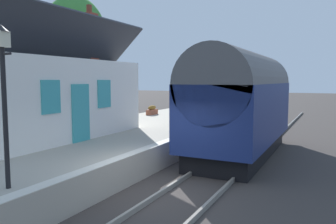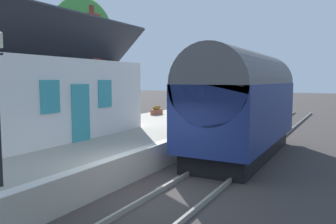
{
  "view_description": "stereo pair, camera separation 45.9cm",
  "coord_description": "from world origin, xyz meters",
  "px_view_note": "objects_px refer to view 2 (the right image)",
  "views": [
    {
      "loc": [
        -7.83,
        -4.32,
        3.14
      ],
      "look_at": [
        3.77,
        1.5,
        1.89
      ],
      "focal_mm": 35.65,
      "sensor_mm": 36.0,
      "label": 1
    },
    {
      "loc": [
        -7.61,
        -4.73,
        3.14
      ],
      "look_at": [
        3.77,
        1.5,
        1.89
      ],
      "focal_mm": 35.65,
      "sensor_mm": 36.0,
      "label": 2
    }
  ],
  "objects_px": {
    "tree_behind_building": "(18,40)",
    "tree_mid_background": "(74,56)",
    "train": "(243,103)",
    "planter_under_sign": "(157,110)",
    "station_building": "(53,95)",
    "station_sign_board": "(210,101)",
    "planter_bench_right": "(186,113)",
    "tree_distant": "(82,40)"
  },
  "relations": [
    {
      "from": "tree_behind_building",
      "to": "tree_mid_background",
      "type": "xyz_separation_m",
      "value": [
        5.98,
        0.75,
        -0.67
      ]
    },
    {
      "from": "train",
      "to": "planter_under_sign",
      "type": "height_order",
      "value": "train"
    },
    {
      "from": "tree_behind_building",
      "to": "station_building",
      "type": "bearing_deg",
      "value": -121.36
    },
    {
      "from": "station_building",
      "to": "station_sign_board",
      "type": "distance_m",
      "value": 7.86
    },
    {
      "from": "station_building",
      "to": "planter_bench_right",
      "type": "bearing_deg",
      "value": -14.7
    },
    {
      "from": "station_sign_board",
      "to": "tree_behind_building",
      "type": "xyz_separation_m",
      "value": [
        -0.94,
        13.52,
        3.73
      ]
    },
    {
      "from": "planter_under_sign",
      "to": "station_sign_board",
      "type": "xyz_separation_m",
      "value": [
        -2.48,
        -4.7,
        0.9
      ]
    },
    {
      "from": "station_sign_board",
      "to": "tree_mid_background",
      "type": "bearing_deg",
      "value": 70.56
    },
    {
      "from": "station_sign_board",
      "to": "tree_distant",
      "type": "height_order",
      "value": "tree_distant"
    },
    {
      "from": "tree_behind_building",
      "to": "train",
      "type": "bearing_deg",
      "value": -96.44
    },
    {
      "from": "planter_bench_right",
      "to": "station_sign_board",
      "type": "height_order",
      "value": "station_sign_board"
    },
    {
      "from": "planter_bench_right",
      "to": "tree_behind_building",
      "type": "distance_m",
      "value": 12.63
    },
    {
      "from": "train",
      "to": "tree_mid_background",
      "type": "height_order",
      "value": "tree_mid_background"
    },
    {
      "from": "station_sign_board",
      "to": "tree_distant",
      "type": "xyz_separation_m",
      "value": [
        2.87,
        11.4,
        4.06
      ]
    },
    {
      "from": "planter_bench_right",
      "to": "planter_under_sign",
      "type": "bearing_deg",
      "value": 63.71
    },
    {
      "from": "planter_under_sign",
      "to": "planter_bench_right",
      "type": "xyz_separation_m",
      "value": [
        -1.37,
        -2.78,
        0.08
      ]
    },
    {
      "from": "planter_under_sign",
      "to": "tree_mid_background",
      "type": "distance_m",
      "value": 10.68
    },
    {
      "from": "train",
      "to": "station_sign_board",
      "type": "relative_size",
      "value": 5.21
    },
    {
      "from": "tree_mid_background",
      "to": "tree_distant",
      "type": "height_order",
      "value": "tree_distant"
    },
    {
      "from": "train",
      "to": "station_building",
      "type": "height_order",
      "value": "station_building"
    },
    {
      "from": "train",
      "to": "tree_mid_background",
      "type": "relative_size",
      "value": 1.21
    },
    {
      "from": "planter_bench_right",
      "to": "station_sign_board",
      "type": "distance_m",
      "value": 2.36
    },
    {
      "from": "station_building",
      "to": "tree_mid_background",
      "type": "xyz_separation_m",
      "value": [
        11.8,
        10.29,
        2.59
      ]
    },
    {
      "from": "planter_under_sign",
      "to": "tree_behind_building",
      "type": "height_order",
      "value": "tree_behind_building"
    },
    {
      "from": "station_building",
      "to": "tree_mid_background",
      "type": "bearing_deg",
      "value": 41.11
    },
    {
      "from": "station_building",
      "to": "station_sign_board",
      "type": "xyz_separation_m",
      "value": [
        6.76,
        -3.98,
        -0.47
      ]
    },
    {
      "from": "planter_bench_right",
      "to": "station_building",
      "type": "bearing_deg",
      "value": 165.3
    },
    {
      "from": "train",
      "to": "tree_distant",
      "type": "bearing_deg",
      "value": 67.99
    },
    {
      "from": "station_building",
      "to": "train",
      "type": "bearing_deg",
      "value": -58.31
    },
    {
      "from": "tree_behind_building",
      "to": "tree_distant",
      "type": "bearing_deg",
      "value": -29.15
    },
    {
      "from": "station_sign_board",
      "to": "tree_mid_background",
      "type": "xyz_separation_m",
      "value": [
        5.04,
        14.28,
        3.06
      ]
    },
    {
      "from": "planter_under_sign",
      "to": "station_sign_board",
      "type": "distance_m",
      "value": 5.39
    },
    {
      "from": "train",
      "to": "tree_behind_building",
      "type": "relative_size",
      "value": 1.0
    },
    {
      "from": "train",
      "to": "tree_behind_building",
      "type": "distance_m",
      "value": 16.53
    },
    {
      "from": "planter_under_sign",
      "to": "tree_mid_background",
      "type": "bearing_deg",
      "value": 75.04
    },
    {
      "from": "train",
      "to": "tree_mid_background",
      "type": "distance_m",
      "value": 18.73
    },
    {
      "from": "train",
      "to": "planter_bench_right",
      "type": "relative_size",
      "value": 11.21
    },
    {
      "from": "train",
      "to": "planter_under_sign",
      "type": "bearing_deg",
      "value": 54.01
    },
    {
      "from": "planter_under_sign",
      "to": "planter_bench_right",
      "type": "distance_m",
      "value": 3.1
    },
    {
      "from": "planter_under_sign",
      "to": "tree_behind_building",
      "type": "bearing_deg",
      "value": 111.18
    },
    {
      "from": "station_building",
      "to": "tree_behind_building",
      "type": "bearing_deg",
      "value": 58.64
    },
    {
      "from": "train",
      "to": "planter_bench_right",
      "type": "height_order",
      "value": "train"
    }
  ]
}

